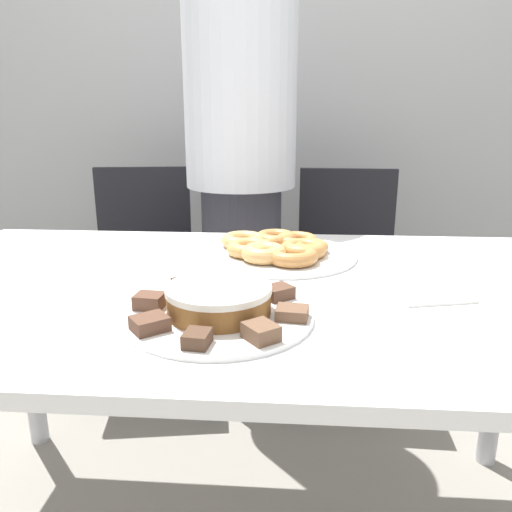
{
  "coord_description": "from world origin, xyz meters",
  "views": [
    {
      "loc": [
        0.1,
        -1.04,
        1.11
      ],
      "look_at": [
        0.03,
        0.01,
        0.81
      ],
      "focal_mm": 35.0,
      "sensor_mm": 36.0,
      "label": 1
    }
  ],
  "objects_px": {
    "person_standing": "(241,173)",
    "plate_cake": "(219,315)",
    "office_chair_right": "(346,289)",
    "plate_donuts": "(282,255)",
    "frosted_cake": "(219,299)",
    "napkin": "(429,294)",
    "office_chair_left": "(144,284)"
  },
  "relations": [
    {
      "from": "person_standing",
      "to": "plate_cake",
      "type": "bearing_deg",
      "value": -86.62
    },
    {
      "from": "office_chair_right",
      "to": "plate_donuts",
      "type": "height_order",
      "value": "office_chair_right"
    },
    {
      "from": "frosted_cake",
      "to": "plate_cake",
      "type": "bearing_deg",
      "value": 0.0
    },
    {
      "from": "plate_cake",
      "to": "frosted_cake",
      "type": "height_order",
      "value": "frosted_cake"
    },
    {
      "from": "napkin",
      "to": "office_chair_right",
      "type": "bearing_deg",
      "value": 93.62
    },
    {
      "from": "napkin",
      "to": "plate_cake",
      "type": "bearing_deg",
      "value": -160.45
    },
    {
      "from": "person_standing",
      "to": "plate_cake",
      "type": "xyz_separation_m",
      "value": [
        0.06,
        -1.0,
        -0.14
      ]
    },
    {
      "from": "plate_cake",
      "to": "napkin",
      "type": "xyz_separation_m",
      "value": [
        0.42,
        0.15,
        -0.0
      ]
    },
    {
      "from": "person_standing",
      "to": "office_chair_right",
      "type": "distance_m",
      "value": 0.63
    },
    {
      "from": "person_standing",
      "to": "plate_cake",
      "type": "height_order",
      "value": "person_standing"
    },
    {
      "from": "plate_cake",
      "to": "frosted_cake",
      "type": "distance_m",
      "value": 0.03
    },
    {
      "from": "person_standing",
      "to": "napkin",
      "type": "height_order",
      "value": "person_standing"
    },
    {
      "from": "person_standing",
      "to": "plate_cake",
      "type": "distance_m",
      "value": 1.01
    },
    {
      "from": "person_standing",
      "to": "plate_donuts",
      "type": "bearing_deg",
      "value": -74.34
    },
    {
      "from": "office_chair_left",
      "to": "office_chair_right",
      "type": "xyz_separation_m",
      "value": [
        0.84,
        0.0,
        0.0
      ]
    },
    {
      "from": "office_chair_left",
      "to": "frosted_cake",
      "type": "xyz_separation_m",
      "value": [
        0.48,
        -1.09,
        0.36
      ]
    },
    {
      "from": "office_chair_left",
      "to": "frosted_cake",
      "type": "height_order",
      "value": "office_chair_left"
    },
    {
      "from": "plate_cake",
      "to": "person_standing",
      "type": "bearing_deg",
      "value": 93.38
    },
    {
      "from": "frosted_cake",
      "to": "office_chair_right",
      "type": "bearing_deg",
      "value": 71.92
    },
    {
      "from": "office_chair_left",
      "to": "office_chair_right",
      "type": "distance_m",
      "value": 0.84
    },
    {
      "from": "office_chair_left",
      "to": "frosted_cake",
      "type": "relative_size",
      "value": 4.6
    },
    {
      "from": "napkin",
      "to": "plate_donuts",
      "type": "bearing_deg",
      "value": 139.35
    },
    {
      "from": "person_standing",
      "to": "plate_cake",
      "type": "relative_size",
      "value": 4.92
    },
    {
      "from": "plate_donuts",
      "to": "napkin",
      "type": "xyz_separation_m",
      "value": [
        0.31,
        -0.27,
        -0.0
      ]
    },
    {
      "from": "plate_cake",
      "to": "frosted_cake",
      "type": "relative_size",
      "value": 1.8
    },
    {
      "from": "person_standing",
      "to": "napkin",
      "type": "distance_m",
      "value": 0.99
    },
    {
      "from": "person_standing",
      "to": "office_chair_right",
      "type": "bearing_deg",
      "value": 11.94
    },
    {
      "from": "office_chair_left",
      "to": "napkin",
      "type": "bearing_deg",
      "value": -55.3
    },
    {
      "from": "plate_donuts",
      "to": "napkin",
      "type": "distance_m",
      "value": 0.41
    },
    {
      "from": "office_chair_left",
      "to": "plate_cake",
      "type": "distance_m",
      "value": 1.23
    },
    {
      "from": "person_standing",
      "to": "plate_donuts",
      "type": "distance_m",
      "value": 0.63
    },
    {
      "from": "plate_donuts",
      "to": "frosted_cake",
      "type": "height_order",
      "value": "frosted_cake"
    }
  ]
}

